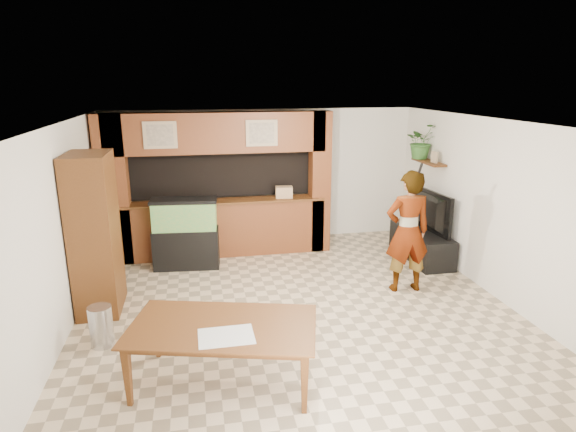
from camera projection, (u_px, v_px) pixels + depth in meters
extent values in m
plane|color=#CCB28D|center=(297.00, 310.00, 6.79)|extent=(6.50, 6.50, 0.00)
plane|color=white|center=(298.00, 123.00, 6.09)|extent=(6.50, 6.50, 0.00)
plane|color=white|center=(263.00, 176.00, 9.51)|extent=(6.00, 0.00, 6.00)
plane|color=white|center=(58.00, 235.00, 5.88)|extent=(0.00, 6.50, 6.50)
plane|color=white|center=(499.00, 210.00, 6.99)|extent=(0.00, 6.50, 6.50)
cube|color=brown|center=(221.00, 229.00, 8.80)|extent=(3.80, 0.35, 1.00)
cube|color=#5B3115|center=(220.00, 202.00, 8.66)|extent=(3.80, 0.43, 0.04)
cube|color=brown|center=(217.00, 133.00, 8.33)|extent=(3.80, 0.35, 0.70)
cube|color=brown|center=(114.00, 191.00, 8.25)|extent=(0.50, 0.35, 2.60)
cube|color=brown|center=(320.00, 182.00, 8.93)|extent=(0.35, 0.35, 2.60)
cube|color=black|center=(217.00, 172.00, 9.06)|extent=(4.20, 0.45, 0.85)
cube|color=tan|center=(160.00, 135.00, 7.97)|extent=(0.55, 0.03, 0.45)
cube|color=tan|center=(160.00, 135.00, 7.95)|extent=(0.43, 0.01, 0.35)
cube|color=tan|center=(262.00, 133.00, 8.28)|extent=(0.55, 0.03, 0.45)
cube|color=tan|center=(262.00, 133.00, 8.27)|extent=(0.43, 0.01, 0.35)
cylinder|color=black|center=(74.00, 172.00, 6.67)|extent=(0.04, 0.25, 0.25)
cylinder|color=white|center=(75.00, 172.00, 6.67)|extent=(0.01, 0.21, 0.21)
cube|color=#5B3115|center=(429.00, 162.00, 8.70)|extent=(0.25, 0.90, 0.04)
cube|color=#5B3115|center=(95.00, 234.00, 6.56)|extent=(0.55, 0.90, 2.21)
cylinder|color=#B2B2B7|center=(101.00, 326.00, 5.82)|extent=(0.28, 0.28, 0.51)
cube|color=black|center=(187.00, 248.00, 8.26)|extent=(1.10, 0.41, 0.69)
cube|color=#3A8C38|center=(185.00, 216.00, 8.10)|extent=(1.05, 0.38, 0.48)
cube|color=black|center=(184.00, 200.00, 8.03)|extent=(1.10, 0.41, 0.05)
cube|color=black|center=(421.00, 244.00, 8.72)|extent=(0.57, 1.56, 0.52)
imported|color=black|center=(424.00, 211.00, 8.55)|extent=(0.27, 1.27, 0.73)
cube|color=tan|center=(434.00, 157.00, 8.48)|extent=(0.06, 0.15, 0.20)
imported|color=#2F5F26|center=(421.00, 141.00, 8.87)|extent=(0.69, 0.63, 0.65)
imported|color=tan|center=(408.00, 232.00, 7.21)|extent=(0.70, 0.48, 1.87)
cylinder|color=black|center=(420.00, 169.00, 6.80)|extent=(0.04, 0.10, 0.17)
imported|color=#5B3115|center=(223.00, 356.00, 5.04)|extent=(2.14, 1.53, 0.68)
cube|color=silver|center=(226.00, 336.00, 4.76)|extent=(0.55, 0.40, 0.01)
cube|color=tan|center=(284.00, 192.00, 8.85)|extent=(0.33, 0.24, 0.21)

